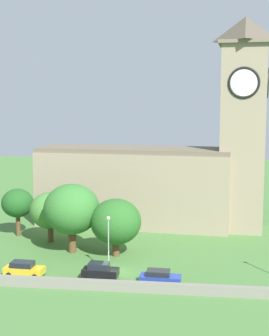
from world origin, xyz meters
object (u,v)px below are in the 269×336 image
object	(u,v)px
car_blue	(160,277)
tree_by_tower	(72,209)
church	(164,169)
tree_riverside_east	(17,203)
car_black	(100,271)
tree_riverside_west	(50,211)
car_yellow	(24,269)
streetlamp_west_mid	(108,235)
tree_churchyard	(116,222)

from	to	relation	value
car_blue	tree_by_tower	bearing A→B (deg)	140.03
church	tree_riverside_east	size ratio (longest dim) A/B	5.17
car_black	tree_riverside_west	xyz separation A→B (m)	(-10.06, 14.13, 3.65)
car_blue	car_yellow	bearing A→B (deg)	177.27
streetlamp_west_mid	tree_churchyard	size ratio (longest dim) A/B	0.89
car_yellow	tree_by_tower	distance (m)	11.56
car_blue	streetlamp_west_mid	world-z (taller)	streetlamp_west_mid
car_yellow	car_blue	bearing A→B (deg)	-2.73
car_yellow	car_black	world-z (taller)	car_black
tree_riverside_east	tree_churchyard	xyz separation A→B (m)	(16.25, -7.95, -0.37)
car_blue	tree_riverside_west	world-z (taller)	tree_riverside_west
tree_by_tower	car_black	bearing A→B (deg)	-59.35
car_blue	tree_riverside_east	xyz separation A→B (m)	(-22.84, 17.72, 4.12)
car_black	tree_riverside_west	distance (m)	17.73
car_blue	tree_by_tower	xyz separation A→B (m)	(-12.69, 10.63, 5.06)
car_black	tree_riverside_west	bearing A→B (deg)	125.45
church	streetlamp_west_mid	size ratio (longest dim) A/B	5.44
car_blue	tree_by_tower	world-z (taller)	tree_by_tower
streetlamp_west_mid	church	bearing A→B (deg)	78.45
car_yellow	tree_churchyard	bearing A→B (deg)	43.79
tree_riverside_east	car_blue	bearing A→B (deg)	-37.81
church	tree_riverside_west	distance (m)	19.86
tree_riverside_west	car_yellow	bearing A→B (deg)	-85.82
church	tree_riverside_east	bearing A→B (deg)	-156.87
car_yellow	tree_riverside_east	xyz separation A→B (m)	(-6.85, 16.96, 4.09)
streetlamp_west_mid	car_blue	bearing A→B (deg)	-28.02
car_yellow	tree_riverside_east	size ratio (longest dim) A/B	0.66
tree_by_tower	car_blue	bearing A→B (deg)	-39.97
tree_by_tower	tree_churchyard	bearing A→B (deg)	-8.03
streetlamp_west_mid	tree_by_tower	bearing A→B (deg)	131.00
car_black	tree_riverside_east	world-z (taller)	tree_riverside_east
car_black	streetlamp_west_mid	distance (m)	4.38
church	car_black	distance (m)	27.60
tree_churchyard	church	bearing A→B (deg)	73.76
church	car_blue	size ratio (longest dim) A/B	7.99
car_black	tree_by_tower	size ratio (longest dim) A/B	0.45
car_blue	tree_by_tower	distance (m)	17.31
tree_churchyard	tree_riverside_west	size ratio (longest dim) A/B	1.05
streetlamp_west_mid	tree_by_tower	distance (m)	9.66
car_yellow	streetlamp_west_mid	bearing A→B (deg)	15.46
car_blue	tree_riverside_west	size ratio (longest dim) A/B	0.64
car_yellow	church	bearing A→B (deg)	61.12
church	tree_riverside_west	size ratio (longest dim) A/B	5.10
tree_riverside_east	tree_by_tower	distance (m)	12.42
car_yellow	car_black	distance (m)	9.01
tree_riverside_east	tree_by_tower	xyz separation A→B (m)	(10.15, -7.09, 0.93)
car_black	tree_churchyard	bearing A→B (deg)	87.46
church	tree_by_tower	bearing A→B (deg)	-124.39
church	car_black	world-z (taller)	church
car_black	tree_by_tower	distance (m)	12.25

